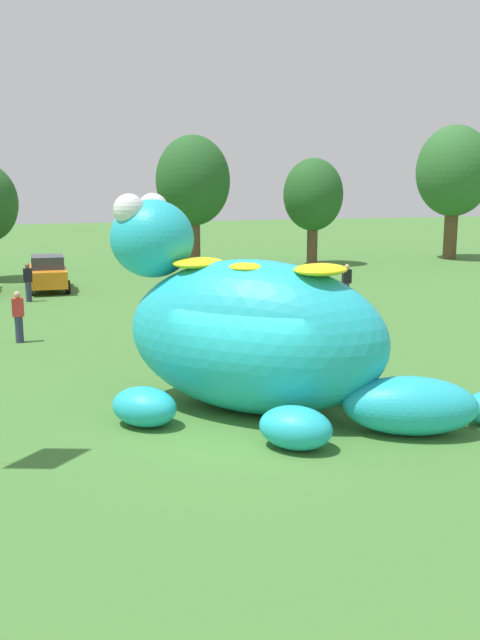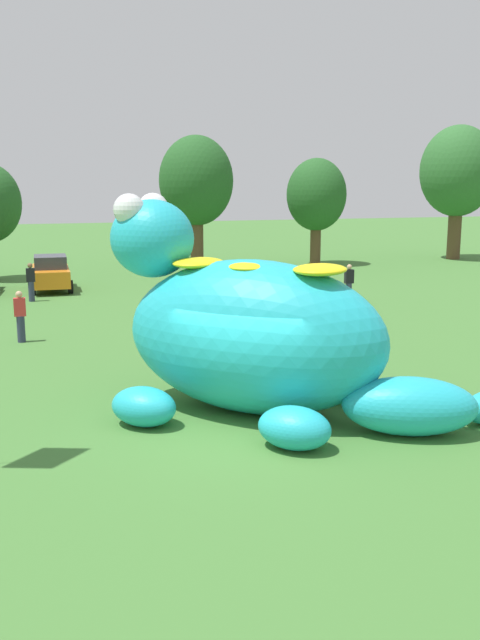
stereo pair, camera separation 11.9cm
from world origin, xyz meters
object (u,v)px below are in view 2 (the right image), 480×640
Objects in this scene: giant_inflatable_creature at (254,334)px; spectator_wandering at (349,284)px; spectator_near_inflatable at (31,282)px; spectator_far_side at (20,317)px; car_orange at (51,273)px.

spectator_wandering is (8.63, 12.58, -0.96)m from giant_inflatable_creature.
spectator_near_inflatable and spectator_far_side have the same top height.
spectator_far_side is (-0.50, -8.29, 0.00)m from spectator_near_inflatable.
spectator_near_inflatable is at bearing 104.83° from giant_inflatable_creature.
car_orange is 2.42× the size of spectator_wandering.
spectator_far_side is (-13.70, -3.60, 0.00)m from spectator_wandering.
spectator_near_inflatable is at bearing 86.54° from spectator_far_side.
spectator_near_inflatable is 14.01m from spectator_wandering.
spectator_near_inflatable is 8.30m from spectator_far_side.
giant_inflatable_creature is 5.31× the size of spectator_far_side.
giant_inflatable_creature is 15.29m from spectator_wandering.
spectator_far_side is (-1.50, -11.33, -0.01)m from car_orange.
spectator_near_inflatable is (-1.00, -3.05, -0.01)m from car_orange.
spectator_near_inflatable is 1.00× the size of spectator_far_side.
spectator_wandering is at bearing 14.71° from spectator_far_side.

